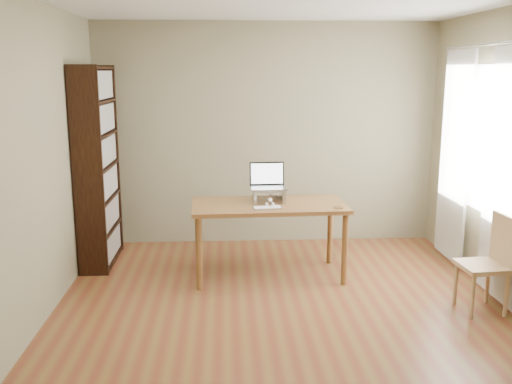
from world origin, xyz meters
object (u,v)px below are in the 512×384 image
keyboard (267,208)px  chair (490,260)px  cat (268,196)px  bookshelf (98,167)px  laptop (268,182)px  desk (269,212)px

keyboard → chair: size_ratio=0.34×
keyboard → cat: 0.34m
bookshelf → laptop: bearing=-12.1°
desk → laptop: laptop is taller
bookshelf → keyboard: size_ratio=7.26×
desk → keyboard: keyboard is taller
keyboard → desk: bearing=74.1°
bookshelf → laptop: size_ratio=5.80×
bookshelf → keyboard: bookshelf is taller
laptop → cat: bearing=-87.6°
keyboard → chair: bearing=-29.3°
bookshelf → chair: size_ratio=2.48×
bookshelf → desk: (1.77, -0.52, -0.39)m
chair → laptop: bearing=144.4°
desk → laptop: size_ratio=4.27×
bookshelf → keyboard: 1.91m
cat → chair: bearing=-30.8°
laptop → keyboard: laptop is taller
keyboard → chair: chair is taller
bookshelf → desk: bearing=-16.5°
bookshelf → cat: (1.78, -0.41, -0.24)m
cat → chair: size_ratio=0.55×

